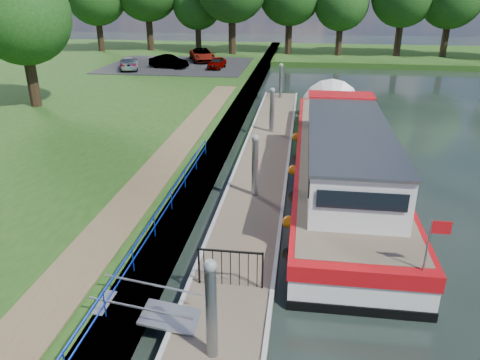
# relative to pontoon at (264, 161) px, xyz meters

# --- Properties ---
(ground) EXTENTS (160.00, 160.00, 0.00)m
(ground) POSITION_rel_pontoon_xyz_m (0.00, -13.00, -0.18)
(ground) COLOR black
(ground) RESTS_ON ground
(bank_edge) EXTENTS (1.10, 90.00, 0.78)m
(bank_edge) POSITION_rel_pontoon_xyz_m (-2.55, 2.00, 0.20)
(bank_edge) COLOR #473D2D
(bank_edge) RESTS_ON ground
(far_bank) EXTENTS (60.00, 18.00, 0.60)m
(far_bank) POSITION_rel_pontoon_xyz_m (12.00, 39.00, 0.12)
(far_bank) COLOR #1D3F12
(far_bank) RESTS_ON ground
(footpath) EXTENTS (1.60, 40.00, 0.05)m
(footpath) POSITION_rel_pontoon_xyz_m (-4.40, -5.00, 0.62)
(footpath) COLOR brown
(footpath) RESTS_ON riverbank
(carpark) EXTENTS (14.00, 12.00, 0.06)m
(carpark) POSITION_rel_pontoon_xyz_m (-11.00, 25.00, 0.62)
(carpark) COLOR black
(carpark) RESTS_ON riverbank
(blue_fence) EXTENTS (0.04, 18.04, 0.72)m
(blue_fence) POSITION_rel_pontoon_xyz_m (-2.75, -10.00, 1.13)
(blue_fence) COLOR #0C2DBF
(blue_fence) RESTS_ON riverbank
(pontoon) EXTENTS (2.50, 30.00, 0.56)m
(pontoon) POSITION_rel_pontoon_xyz_m (0.00, 0.00, 0.00)
(pontoon) COLOR brown
(pontoon) RESTS_ON ground
(mooring_piles) EXTENTS (0.30, 27.30, 3.55)m
(mooring_piles) POSITION_rel_pontoon_xyz_m (0.00, 0.00, 1.10)
(mooring_piles) COLOR gray
(mooring_piles) RESTS_ON ground
(gangway) EXTENTS (2.58, 1.00, 0.92)m
(gangway) POSITION_rel_pontoon_xyz_m (-1.85, -12.50, 0.44)
(gangway) COLOR #A5A8AD
(gangway) RESTS_ON ground
(gate_panel) EXTENTS (1.85, 0.05, 1.15)m
(gate_panel) POSITION_rel_pontoon_xyz_m (-0.00, -10.80, 0.97)
(gate_panel) COLOR black
(gate_panel) RESTS_ON ground
(barge) EXTENTS (4.36, 21.15, 4.78)m
(barge) POSITION_rel_pontoon_xyz_m (3.60, -0.75, 0.90)
(barge) COLOR black
(barge) RESTS_ON ground
(bank_tree_a) EXTENTS (6.12, 6.12, 9.72)m
(bank_tree_a) POSITION_rel_pontoon_xyz_m (-15.99, 7.08, 6.84)
(bank_tree_a) COLOR #332316
(bank_tree_a) RESTS_ON riverbank
(car_a) EXTENTS (1.58, 3.28, 1.08)m
(car_a) POSITION_rel_pontoon_xyz_m (-6.68, 23.31, 1.19)
(car_a) COLOR #999999
(car_a) RESTS_ON carpark
(car_b) EXTENTS (3.96, 2.16, 1.24)m
(car_b) POSITION_rel_pontoon_xyz_m (-11.36, 22.97, 1.27)
(car_b) COLOR #999999
(car_b) RESTS_ON carpark
(car_c) EXTENTS (2.96, 4.43, 1.19)m
(car_c) POSITION_rel_pontoon_xyz_m (-14.89, 21.61, 1.25)
(car_c) COLOR #999999
(car_c) RESTS_ON carpark
(car_d) EXTENTS (3.76, 5.25, 1.33)m
(car_d) POSITION_rel_pontoon_xyz_m (-9.05, 27.62, 1.32)
(car_d) COLOR #999999
(car_d) RESTS_ON carpark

